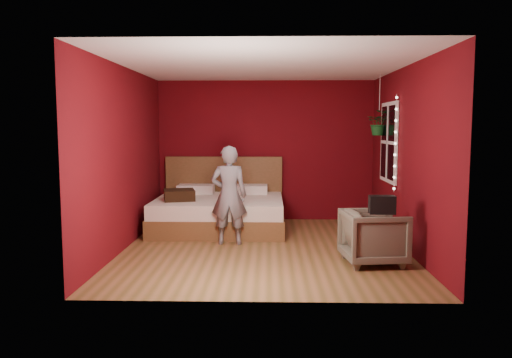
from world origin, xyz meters
The scene contains 10 objects.
floor centered at (0.00, 0.00, 0.00)m, with size 4.50×4.50×0.00m, color brown.
room_walls centered at (0.00, 0.00, 1.68)m, with size 4.04×4.54×2.62m.
window centered at (1.97, 0.90, 1.50)m, with size 0.05×0.97×1.27m.
fairy_lights centered at (1.94, 0.37, 1.50)m, with size 0.04×0.04×1.45m.
bed centered at (-0.78, 1.38, 0.31)m, with size 2.17×1.84×1.19m.
person centered at (-0.53, 0.23, 0.74)m, with size 0.54×0.35×1.47m, color slate.
armchair centered at (1.41, -0.80, 0.35)m, with size 0.74×0.76×0.69m, color #6B6554.
handbag centered at (1.44, -1.05, 0.80)m, with size 0.31×0.16×0.22m, color black.
throw_pillow centered at (-1.41, 1.01, 0.63)m, with size 0.49×0.49×0.17m, color black.
hanging_plant centered at (1.88, 1.24, 1.81)m, with size 0.45×0.42×1.00m.
Camera 1 is at (0.06, -7.09, 1.75)m, focal length 35.00 mm.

